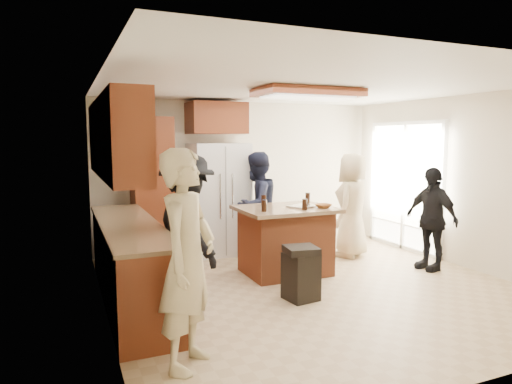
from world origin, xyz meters
name	(u,v)px	position (x,y,z in m)	size (l,w,h in m)	color
room_shell	(466,191)	(4.37, 1.64, 0.87)	(8.00, 5.20, 5.00)	tan
person_front_left	(187,259)	(-1.97, -1.36, 0.90)	(0.65, 0.48, 1.79)	#C6B588
person_behind_left	(257,206)	(-0.11, 1.58, 0.84)	(0.81, 0.50, 1.67)	#191D32
person_behind_right	(352,205)	(1.34, 1.11, 0.82)	(0.80, 0.52, 1.65)	tan
person_side_right	(431,219)	(1.95, 0.05, 0.74)	(0.86, 0.44, 1.47)	black
person_counter	(187,230)	(-1.62, 0.01, 0.86)	(1.11, 0.52, 1.72)	black
left_cabinetry	(125,220)	(-2.24, 0.40, 0.96)	(0.64, 3.00, 2.30)	maroon
back_wall_units	(169,170)	(-1.33, 2.20, 1.38)	(1.80, 0.60, 2.45)	maroon
refrigerator	(219,199)	(-0.55, 2.12, 0.90)	(0.90, 0.76, 1.80)	white
kitchen_island	(285,240)	(-0.06, 0.69, 0.47)	(1.28, 1.03, 0.93)	brown
island_items	(300,205)	(0.11, 0.58, 0.97)	(1.03, 0.69, 0.15)	silver
trash_bin	(301,273)	(-0.37, -0.34, 0.32)	(0.41, 0.41, 0.63)	black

